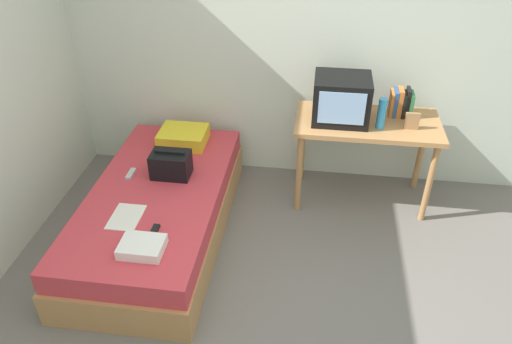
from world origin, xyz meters
The scene contains 14 objects.
ground_plane centered at (0.00, 0.00, 0.00)m, with size 8.00×8.00×0.00m, color slate.
wall_back centered at (0.00, 2.00, 1.30)m, with size 5.20×0.10×2.60m, color silver.
bed centered at (-0.94, 0.88, 0.21)m, with size 1.00×2.00×0.44m.
desk centered at (0.64, 1.59, 0.67)m, with size 1.16×0.60×0.77m.
tv centered at (0.41, 1.58, 0.95)m, with size 0.44×0.39×0.36m.
water_bottle centered at (0.73, 1.48, 0.89)m, with size 0.07×0.07×0.25m, color #3399DB.
book_row centered at (0.90, 1.72, 0.87)m, with size 0.18×0.15×0.23m.
picture_frame centered at (0.96, 1.49, 0.84)m, with size 0.11×0.02×0.14m, color #9E754C.
pillow centered at (-0.91, 1.58, 0.50)m, with size 0.40×0.33×0.12m, color yellow.
handbag centered at (-0.87, 1.08, 0.54)m, with size 0.30×0.20×0.22m.
magazine centered at (-1.04, 0.52, 0.44)m, with size 0.21×0.29×0.01m, color white.
remote_dark centered at (-0.80, 0.38, 0.45)m, with size 0.04×0.16×0.02m, color black.
remote_silver centered at (-1.19, 1.04, 0.45)m, with size 0.04×0.14×0.02m, color #B7B7BC.
folded_towel centered at (-0.82, 0.21, 0.47)m, with size 0.28×0.22×0.07m, color white.
Camera 1 is at (0.23, -1.98, 2.61)m, focal length 34.14 mm.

